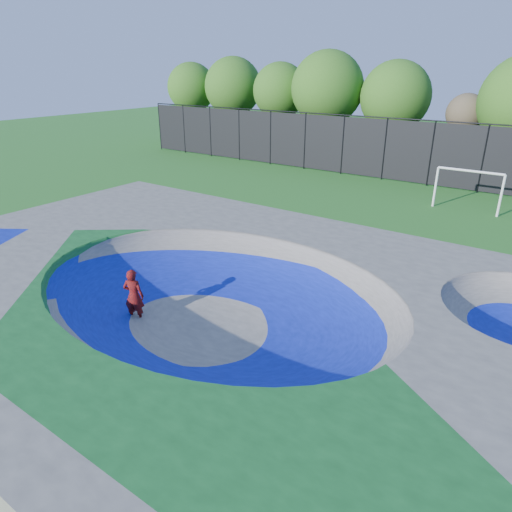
# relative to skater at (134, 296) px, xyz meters

# --- Properties ---
(ground) EXTENTS (120.00, 120.00, 0.00)m
(ground) POSITION_rel_skater_xyz_m (2.19, 1.05, -0.84)
(ground) COLOR #21661C
(ground) RESTS_ON ground
(skate_deck) EXTENTS (22.00, 14.00, 1.50)m
(skate_deck) POSITION_rel_skater_xyz_m (2.19, 1.05, -0.09)
(skate_deck) COLOR gray
(skate_deck) RESTS_ON ground
(skater) EXTENTS (0.72, 0.62, 1.68)m
(skater) POSITION_rel_skater_xyz_m (0.00, 0.00, 0.00)
(skater) COLOR #B9140E
(skater) RESTS_ON ground
(skateboard) EXTENTS (0.81, 0.49, 0.05)m
(skateboard) POSITION_rel_skater_xyz_m (0.00, 0.00, -0.82)
(skateboard) COLOR black
(skateboard) RESTS_ON ground
(soccer_goal) EXTENTS (3.31, 0.12, 2.19)m
(soccer_goal) POSITION_rel_skater_xyz_m (5.42, 17.53, 0.68)
(soccer_goal) COLOR white
(soccer_goal) RESTS_ON ground
(fence) EXTENTS (48.09, 0.09, 4.04)m
(fence) POSITION_rel_skater_xyz_m (2.19, 22.05, 1.26)
(fence) COLOR black
(fence) RESTS_ON ground
(treeline) EXTENTS (52.89, 6.76, 8.28)m
(treeline) POSITION_rel_skater_xyz_m (2.95, 26.55, 4.22)
(treeline) COLOR #413420
(treeline) RESTS_ON ground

